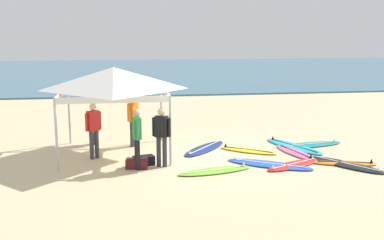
{
  "coord_description": "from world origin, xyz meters",
  "views": [
    {
      "loc": [
        -1.98,
        -13.54,
        3.81
      ],
      "look_at": [
        0.19,
        0.88,
        1.0
      ],
      "focal_mm": 42.74,
      "sensor_mm": 36.0,
      "label": 1
    }
  ],
  "objects_px": {
    "surfboard_teal": "(311,145)",
    "surfboard_lime": "(215,170)",
    "surfboard_cyan": "(293,146)",
    "person_orange": "(133,118)",
    "surfboard_black": "(346,164)",
    "surfboard_yellow": "(248,150)",
    "surfboard_blue": "(269,164)",
    "gear_bag_by_pole": "(137,164)",
    "surfboard_red": "(294,165)",
    "person_grey": "(93,126)",
    "person_black": "(161,133)",
    "person_red": "(93,127)",
    "surfboard_navy": "(205,148)",
    "canopy_tent": "(114,79)",
    "surfboard_pink": "(295,152)",
    "gear_bag_near_tent": "(144,161)",
    "surfboard_orange": "(345,163)",
    "person_green": "(137,135)"
  },
  "relations": [
    {
      "from": "surfboard_teal",
      "to": "surfboard_lime",
      "type": "relative_size",
      "value": 1.09
    },
    {
      "from": "surfboard_cyan",
      "to": "person_orange",
      "type": "xyz_separation_m",
      "value": [
        -5.32,
        0.96,
        0.95
      ]
    },
    {
      "from": "surfboard_black",
      "to": "person_orange",
      "type": "bearing_deg",
      "value": 151.75
    },
    {
      "from": "surfboard_yellow",
      "to": "surfboard_blue",
      "type": "bearing_deg",
      "value": -83.42
    },
    {
      "from": "person_orange",
      "to": "gear_bag_by_pole",
      "type": "bearing_deg",
      "value": -89.48
    },
    {
      "from": "surfboard_red",
      "to": "person_grey",
      "type": "relative_size",
      "value": 1.75
    },
    {
      "from": "surfboard_teal",
      "to": "person_black",
      "type": "relative_size",
      "value": 1.44
    },
    {
      "from": "surfboard_lime",
      "to": "surfboard_black",
      "type": "bearing_deg",
      "value": 0.08
    },
    {
      "from": "person_red",
      "to": "person_orange",
      "type": "bearing_deg",
      "value": 48.41
    },
    {
      "from": "surfboard_teal",
      "to": "surfboard_navy",
      "type": "xyz_separation_m",
      "value": [
        -3.68,
        0.03,
        0.0
      ]
    },
    {
      "from": "surfboard_yellow",
      "to": "person_black",
      "type": "relative_size",
      "value": 1.1
    },
    {
      "from": "canopy_tent",
      "to": "person_grey",
      "type": "distance_m",
      "value": 2.32
    },
    {
      "from": "person_black",
      "to": "surfboard_lime",
      "type": "bearing_deg",
      "value": -26.88
    },
    {
      "from": "surfboard_pink",
      "to": "person_grey",
      "type": "distance_m",
      "value": 6.85
    },
    {
      "from": "gear_bag_near_tent",
      "to": "surfboard_red",
      "type": "bearing_deg",
      "value": -9.3
    },
    {
      "from": "surfboard_cyan",
      "to": "surfboard_orange",
      "type": "bearing_deg",
      "value": -70.57
    },
    {
      "from": "surfboard_blue",
      "to": "surfboard_black",
      "type": "height_order",
      "value": "same"
    },
    {
      "from": "surfboard_pink",
      "to": "person_red",
      "type": "height_order",
      "value": "person_red"
    },
    {
      "from": "person_black",
      "to": "person_orange",
      "type": "height_order",
      "value": "same"
    },
    {
      "from": "surfboard_cyan",
      "to": "surfboard_teal",
      "type": "bearing_deg",
      "value": 10.88
    },
    {
      "from": "person_red",
      "to": "gear_bag_by_pole",
      "type": "distance_m",
      "value": 1.95
    },
    {
      "from": "surfboard_orange",
      "to": "person_green",
      "type": "bearing_deg",
      "value": 175.77
    },
    {
      "from": "surfboard_navy",
      "to": "surfboard_cyan",
      "type": "relative_size",
      "value": 0.85
    },
    {
      "from": "surfboard_yellow",
      "to": "person_grey",
      "type": "relative_size",
      "value": 1.57
    },
    {
      "from": "surfboard_yellow",
      "to": "surfboard_red",
      "type": "bearing_deg",
      "value": -63.77
    },
    {
      "from": "surfboard_red",
      "to": "surfboard_pink",
      "type": "bearing_deg",
      "value": 66.85
    },
    {
      "from": "surfboard_blue",
      "to": "surfboard_cyan",
      "type": "bearing_deg",
      "value": 52.67
    },
    {
      "from": "surfboard_yellow",
      "to": "surfboard_lime",
      "type": "relative_size",
      "value": 0.83
    },
    {
      "from": "surfboard_red",
      "to": "person_green",
      "type": "height_order",
      "value": "person_green"
    },
    {
      "from": "surfboard_blue",
      "to": "surfboard_red",
      "type": "distance_m",
      "value": 0.7
    },
    {
      "from": "surfboard_orange",
      "to": "person_orange",
      "type": "xyz_separation_m",
      "value": [
        -6.08,
        3.11,
        0.95
      ]
    },
    {
      "from": "canopy_tent",
      "to": "person_orange",
      "type": "bearing_deg",
      "value": 56.48
    },
    {
      "from": "surfboard_pink",
      "to": "person_orange",
      "type": "height_order",
      "value": "person_orange"
    },
    {
      "from": "surfboard_red",
      "to": "person_red",
      "type": "relative_size",
      "value": 1.23
    },
    {
      "from": "surfboard_blue",
      "to": "person_grey",
      "type": "xyz_separation_m",
      "value": [
        -5.21,
        3.35,
        0.62
      ]
    },
    {
      "from": "surfboard_navy",
      "to": "surfboard_cyan",
      "type": "bearing_deg",
      "value": -2.99
    },
    {
      "from": "surfboard_cyan",
      "to": "surfboard_orange",
      "type": "xyz_separation_m",
      "value": [
        0.76,
        -2.15,
        0.0
      ]
    },
    {
      "from": "surfboard_lime",
      "to": "surfboard_pink",
      "type": "relative_size",
      "value": 1.08
    },
    {
      "from": "person_red",
      "to": "gear_bag_near_tent",
      "type": "relative_size",
      "value": 2.85
    },
    {
      "from": "person_black",
      "to": "surfboard_orange",
      "type": "bearing_deg",
      "value": -6.18
    },
    {
      "from": "surfboard_cyan",
      "to": "person_grey",
      "type": "distance_m",
      "value": 6.86
    },
    {
      "from": "surfboard_yellow",
      "to": "person_green",
      "type": "xyz_separation_m",
      "value": [
        -3.61,
        -1.4,
        0.95
      ]
    },
    {
      "from": "person_grey",
      "to": "surfboard_black",
      "type": "bearing_deg",
      "value": -26.57
    },
    {
      "from": "surfboard_navy",
      "to": "surfboard_teal",
      "type": "bearing_deg",
      "value": -0.47
    },
    {
      "from": "surfboard_teal",
      "to": "surfboard_orange",
      "type": "xyz_separation_m",
      "value": [
        0.1,
        -2.28,
        0.0
      ]
    },
    {
      "from": "person_red",
      "to": "gear_bag_near_tent",
      "type": "xyz_separation_m",
      "value": [
        1.45,
        -0.96,
        -0.85
      ]
    },
    {
      "from": "gear_bag_near_tent",
      "to": "surfboard_blue",
      "type": "bearing_deg",
      "value": -8.76
    },
    {
      "from": "surfboard_teal",
      "to": "surfboard_navy",
      "type": "height_order",
      "value": "same"
    },
    {
      "from": "surfboard_yellow",
      "to": "surfboard_blue",
      "type": "xyz_separation_m",
      "value": [
        0.19,
        -1.63,
        -0.0
      ]
    },
    {
      "from": "surfboard_blue",
      "to": "surfboard_navy",
      "type": "xyz_separation_m",
      "value": [
        -1.54,
        2.09,
        0.0
      ]
    }
  ]
}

